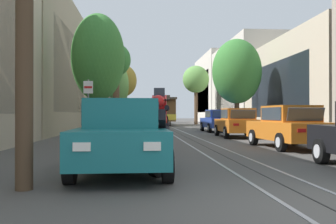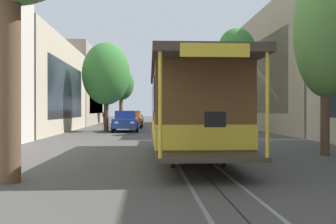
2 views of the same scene
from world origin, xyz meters
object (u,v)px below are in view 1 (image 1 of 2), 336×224
object	(u,v)px
parked_car_beige_fourth_left	(136,121)
parked_car_orange_mid_right	(237,123)
parked_car_orange_second_right	(289,127)
street_tree_kerb_right_second	(237,72)
street_tree_kerb_left_far	(123,81)
street_sign_post	(88,105)
street_tree_kerb_left_mid	(116,63)
parked_car_blue_fourth_right	(218,121)
street_tree_kerb_left_second	(98,58)
parked_car_white_mid_left	(132,123)
parked_car_teal_near_left	(122,136)
cable_car_trolley	(162,111)
motorcycle_with_rider	(159,128)
pedestrian_on_left_pavement	(98,118)
street_tree_kerb_right_mid	(196,80)
street_tree_kerb_left_fourth	(119,86)
pedestrian_on_right_pavement	(93,119)
fire_hydrant	(94,135)
parked_car_brown_second_left	(129,127)

from	to	relation	value
parked_car_beige_fourth_left	parked_car_orange_mid_right	distance (m)	7.26
parked_car_orange_second_right	street_tree_kerb_right_second	world-z (taller)	street_tree_kerb_right_second
street_tree_kerb_left_far	street_sign_post	xyz separation A→B (m)	(0.32, -38.59, -4.35)
street_tree_kerb_left_mid	street_tree_kerb_right_second	xyz separation A→B (m)	(8.94, -4.02, -1.10)
parked_car_blue_fourth_right	street_tree_kerb_left_mid	world-z (taller)	street_tree_kerb_left_mid
street_tree_kerb_left_second	parked_car_blue_fourth_right	bearing A→B (deg)	43.39
parked_car_orange_second_right	street_tree_kerb_left_second	distance (m)	10.07
parked_car_white_mid_left	parked_car_teal_near_left	bearing A→B (deg)	-90.07
cable_car_trolley	motorcycle_with_rider	world-z (taller)	cable_car_trolley
pedestrian_on_left_pavement	street_tree_kerb_right_mid	bearing A→B (deg)	58.40
parked_car_teal_near_left	street_tree_kerb_left_second	size ratio (longest dim) A/B	0.69
parked_car_teal_near_left	street_tree_kerb_left_second	distance (m)	11.63
street_tree_kerb_left_mid	street_tree_kerb_right_second	bearing A→B (deg)	-24.23
parked_car_teal_near_left	pedestrian_on_left_pavement	world-z (taller)	pedestrian_on_left_pavement
street_tree_kerb_left_fourth	street_sign_post	xyz separation A→B (m)	(0.35, -27.26, -2.79)
pedestrian_on_right_pavement	street_tree_kerb_left_fourth	bearing A→B (deg)	86.62
parked_car_blue_fourth_right	street_tree_kerb_right_second	xyz separation A→B (m)	(1.44, 0.20, 3.55)
street_tree_kerb_left_fourth	street_tree_kerb_right_mid	xyz separation A→B (m)	(9.29, 4.36, 1.10)
parked_car_white_mid_left	cable_car_trolley	bearing A→B (deg)	82.78
parked_car_white_mid_left	street_sign_post	size ratio (longest dim) A/B	1.68
parked_car_beige_fourth_left	cable_car_trolley	size ratio (longest dim) A/B	0.48
pedestrian_on_right_pavement	parked_car_white_mid_left	bearing A→B (deg)	-68.21
parked_car_white_mid_left	parked_car_beige_fourth_left	size ratio (longest dim) A/B	0.99
parked_car_beige_fourth_left	parked_car_orange_mid_right	world-z (taller)	same
parked_car_teal_near_left	motorcycle_with_rider	world-z (taller)	motorcycle_with_rider
pedestrian_on_right_pavement	parked_car_orange_second_right	bearing A→B (deg)	-55.23
parked_car_orange_second_right	fire_hydrant	distance (m)	7.58
parked_car_blue_fourth_right	street_tree_kerb_left_far	size ratio (longest dim) A/B	0.53
parked_car_orange_mid_right	parked_car_orange_second_right	bearing A→B (deg)	-88.12
parked_car_beige_fourth_left	pedestrian_on_left_pavement	size ratio (longest dim) A/B	2.53
street_tree_kerb_left_mid	fire_hydrant	world-z (taller)	street_tree_kerb_left_mid
motorcycle_with_rider	street_tree_kerb_left_far	bearing A→B (deg)	93.41
street_tree_kerb_left_mid	street_sign_post	xyz separation A→B (m)	(-0.06, -16.14, -3.83)
street_tree_kerb_left_second	street_sign_post	distance (m)	5.27
parked_car_orange_second_right	motorcycle_with_rider	size ratio (longest dim) A/B	2.39
fire_hydrant	street_sign_post	world-z (taller)	street_sign_post
fire_hydrant	street_tree_kerb_left_far	bearing A→B (deg)	90.69
parked_car_blue_fourth_right	pedestrian_on_left_pavement	xyz separation A→B (m)	(-8.86, 3.05, 0.19)
parked_car_orange_mid_right	pedestrian_on_right_pavement	distance (m)	10.52
street_tree_kerb_right_second	fire_hydrant	size ratio (longest dim) A/B	8.00
parked_car_beige_fourth_left	pedestrian_on_left_pavement	world-z (taller)	pedestrian_on_left_pavement
parked_car_brown_second_left	street_tree_kerb_left_second	bearing A→B (deg)	107.79
street_tree_kerb_left_second	street_tree_kerb_left_mid	bearing A→B (deg)	89.01
parked_car_blue_fourth_right	parked_car_teal_near_left	bearing A→B (deg)	-108.09
parked_car_white_mid_left	street_sign_post	bearing A→B (deg)	-109.50
parked_car_orange_mid_right	fire_hydrant	xyz separation A→B (m)	(-7.18, -4.94, -0.38)
street_tree_kerb_right_mid	cable_car_trolley	bearing A→B (deg)	-137.87
pedestrian_on_left_pavement	parked_car_white_mid_left	bearing A→B (deg)	-74.43
street_tree_kerb_right_second	street_tree_kerb_left_second	bearing A→B (deg)	-140.71
street_tree_kerb_right_second	cable_car_trolley	size ratio (longest dim) A/B	0.73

